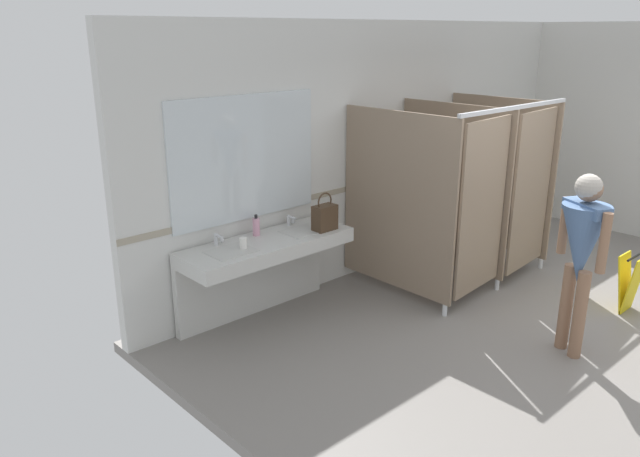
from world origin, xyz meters
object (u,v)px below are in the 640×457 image
at_px(paper_cup, 243,243).
at_px(person_standing, 582,243).
at_px(handbag, 325,217).
at_px(wet_floor_sign, 629,283).
at_px(soap_dispenser, 256,226).

bearing_deg(paper_cup, person_standing, -50.07).
height_order(handbag, wet_floor_sign, handbag).
distance_m(person_standing, paper_cup, 2.96).
relative_size(person_standing, paper_cup, 15.22).
xyz_separation_m(person_standing, paper_cup, (-1.90, 2.27, -0.13)).
bearing_deg(soap_dispenser, paper_cup, -144.66).
distance_m(handbag, paper_cup, 0.94).
distance_m(person_standing, handbag, 2.38).
height_order(handbag, paper_cup, handbag).
height_order(handbag, soap_dispenser, handbag).
distance_m(person_standing, wet_floor_sign, 1.43).
height_order(person_standing, handbag, person_standing).
bearing_deg(person_standing, wet_floor_sign, -0.33).
height_order(soap_dispenser, wet_floor_sign, soap_dispenser).
height_order(paper_cup, wet_floor_sign, paper_cup).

